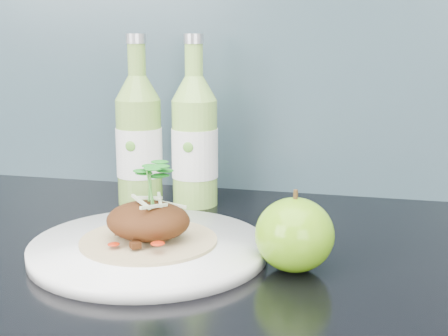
{
  "coord_description": "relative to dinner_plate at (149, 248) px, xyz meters",
  "views": [
    {
      "loc": [
        0.23,
        0.96,
        1.17
      ],
      "look_at": [
        0.05,
        1.7,
        1.0
      ],
      "focal_mm": 50.0,
      "sensor_mm": 36.0,
      "label": 1
    }
  ],
  "objects": [
    {
      "name": "cider_bottle_left",
      "position": [
        -0.1,
        0.22,
        0.09
      ],
      "size": [
        0.09,
        0.09,
        0.26
      ],
      "rotation": [
        0.0,
        0.0,
        0.26
      ],
      "color": "#7CAA47",
      "rests_on": "kitchen_counter"
    },
    {
      "name": "pork_taco",
      "position": [
        0.0,
        0.0,
        0.04
      ],
      "size": [
        0.17,
        0.17,
        0.1
      ],
      "color": "tan",
      "rests_on": "dinner_plate"
    },
    {
      "name": "dinner_plate",
      "position": [
        0.0,
        0.0,
        0.0
      ],
      "size": [
        0.38,
        0.38,
        0.02
      ],
      "color": "white",
      "rests_on": "kitchen_counter"
    },
    {
      "name": "cider_bottle_right",
      "position": [
        -0.01,
        0.23,
        0.09
      ],
      "size": [
        0.07,
        0.07,
        0.26
      ],
      "rotation": [
        0.0,
        0.0,
        0.01
      ],
      "color": "#8DC351",
      "rests_on": "kitchen_counter"
    },
    {
      "name": "green_apple",
      "position": [
        0.18,
        -0.01,
        0.03
      ],
      "size": [
        0.11,
        0.11,
        0.1
      ],
      "rotation": [
        0.0,
        0.0,
        0.19
      ],
      "color": "#479810",
      "rests_on": "kitchen_counter"
    }
  ]
}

